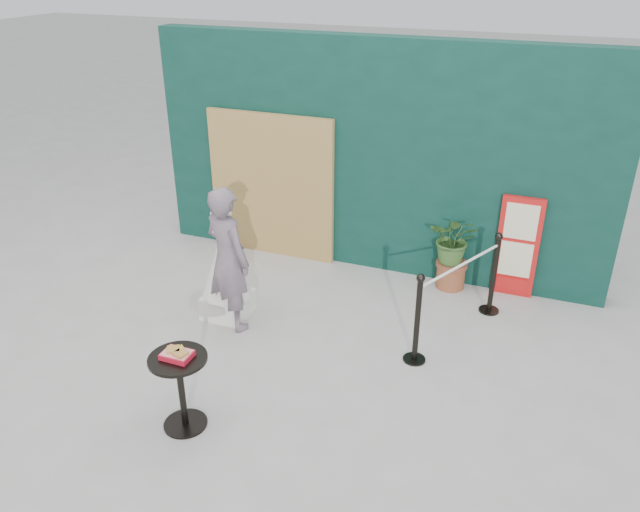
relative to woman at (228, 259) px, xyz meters
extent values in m
plane|color=#ADAAA5|center=(1.03, -1.04, -0.85)|extent=(60.00, 60.00, 0.00)
cube|color=#0A2D25|center=(1.03, 2.11, 0.65)|extent=(6.00, 0.30, 3.00)
cube|color=tan|center=(-0.37, 1.90, 0.15)|extent=(1.80, 0.08, 2.00)
imported|color=slate|center=(0.00, 0.00, 0.00)|extent=(0.73, 0.61, 1.69)
cube|color=red|center=(2.93, 1.92, -0.20)|extent=(0.50, 0.06, 1.30)
cube|color=beige|center=(2.93, 1.88, 0.15)|extent=(0.38, 0.02, 0.45)
cube|color=beige|center=(2.93, 1.88, -0.35)|extent=(0.38, 0.02, 0.45)
cube|color=red|center=(2.93, 1.88, -0.70)|extent=(0.38, 0.02, 0.18)
cube|color=silver|center=(-0.15, 0.18, -0.71)|extent=(0.50, 0.50, 0.27)
cone|color=silver|center=(-0.15, 0.18, -0.16)|extent=(0.58, 0.58, 0.82)
cylinder|color=silver|center=(-0.15, 0.18, 0.36)|extent=(0.24, 0.24, 0.22)
sphere|color=white|center=(-0.15, 0.18, 0.56)|extent=(0.18, 0.18, 0.18)
cylinder|color=black|center=(0.42, -1.66, -0.84)|extent=(0.40, 0.40, 0.02)
cylinder|color=black|center=(0.42, -1.66, -0.49)|extent=(0.06, 0.06, 0.72)
cylinder|color=black|center=(0.42, -1.66, -0.11)|extent=(0.52, 0.52, 0.03)
cube|color=red|center=(0.42, -1.66, -0.07)|extent=(0.26, 0.19, 0.05)
cube|color=red|center=(0.42, -1.66, -0.04)|extent=(0.24, 0.17, 0.00)
cube|color=gold|center=(0.38, -1.65, -0.03)|extent=(0.15, 0.14, 0.02)
cube|color=#BD8445|center=(0.47, -1.68, -0.03)|extent=(0.13, 0.13, 0.02)
cone|color=gold|center=(0.44, -1.61, -0.01)|extent=(0.06, 0.06, 0.06)
cylinder|color=brown|center=(2.18, 1.81, -0.70)|extent=(0.36, 0.36, 0.30)
cylinder|color=brown|center=(2.18, 1.81, -0.52)|extent=(0.40, 0.40, 0.05)
imported|color=#385D28|center=(2.18, 1.81, -0.16)|extent=(0.59, 0.52, 0.66)
cylinder|color=black|center=(2.14, 0.08, -0.84)|extent=(0.24, 0.24, 0.02)
cylinder|color=black|center=(2.14, 0.08, -0.37)|extent=(0.06, 0.06, 0.96)
sphere|color=black|center=(2.14, 0.08, 0.14)|extent=(0.09, 0.09, 0.09)
cylinder|color=black|center=(2.74, 1.38, -0.84)|extent=(0.24, 0.24, 0.02)
cylinder|color=black|center=(2.74, 1.38, -0.37)|extent=(0.06, 0.06, 0.96)
sphere|color=black|center=(2.74, 1.38, 0.14)|extent=(0.09, 0.09, 0.09)
cylinder|color=silver|center=(2.44, 0.73, 0.03)|extent=(0.63, 1.31, 0.03)
camera|label=1|loc=(3.19, -5.34, 3.10)|focal=35.00mm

